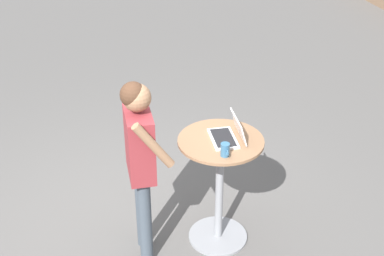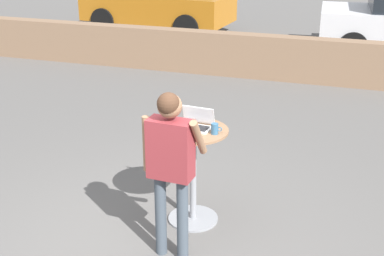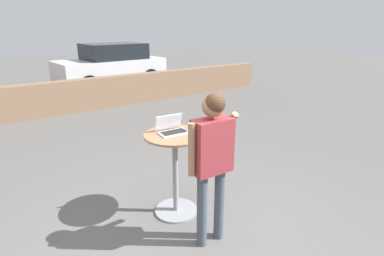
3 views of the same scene
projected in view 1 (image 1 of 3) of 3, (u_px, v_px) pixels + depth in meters
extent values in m
plane|color=#5B5956|center=(136.00, 233.00, 5.03)|extent=(50.00, 50.00, 0.00)
cylinder|color=gray|center=(218.00, 236.00, 4.98)|extent=(0.54, 0.54, 0.03)
cylinder|color=gray|center=(219.00, 191.00, 4.72)|extent=(0.07, 0.07, 1.01)
cylinder|color=#8C6647|center=(221.00, 141.00, 4.47)|extent=(0.73, 0.73, 0.02)
cube|color=silver|center=(223.00, 138.00, 4.46)|extent=(0.36, 0.23, 0.02)
cube|color=black|center=(223.00, 137.00, 4.46)|extent=(0.32, 0.19, 0.00)
cube|color=silver|center=(239.00, 127.00, 4.43)|extent=(0.35, 0.09, 0.19)
cube|color=white|center=(238.00, 126.00, 4.43)|extent=(0.32, 0.08, 0.17)
cylinder|color=#336084|center=(225.00, 150.00, 4.22)|extent=(0.07, 0.07, 0.11)
torus|color=#336084|center=(227.00, 153.00, 4.18)|extent=(0.05, 0.01, 0.05)
cylinder|color=#424C56|center=(142.00, 206.00, 4.71)|extent=(0.11, 0.11, 0.85)
cylinder|color=#424C56|center=(145.00, 222.00, 4.52)|extent=(0.11, 0.11, 0.85)
cube|color=maroon|center=(140.00, 144.00, 4.26)|extent=(0.42, 0.23, 0.56)
sphere|color=#936B4C|center=(137.00, 98.00, 4.05)|extent=(0.22, 0.22, 0.22)
sphere|color=#472D1E|center=(133.00, 95.00, 4.03)|extent=(0.20, 0.20, 0.20)
cylinder|color=#936B4C|center=(136.00, 128.00, 4.46)|extent=(0.07, 0.07, 0.54)
cylinder|color=#936B4C|center=(153.00, 146.00, 4.01)|extent=(0.09, 0.32, 0.41)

